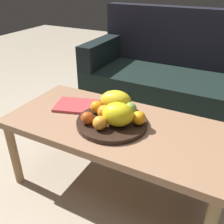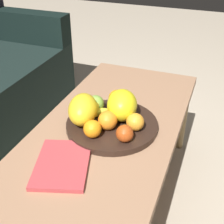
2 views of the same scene
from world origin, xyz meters
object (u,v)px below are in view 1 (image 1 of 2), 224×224
melon_large_front (118,114)px  orange_right (100,123)px  orange_front (104,112)px  banana_bunch (121,109)px  coffee_table (116,131)px  orange_back (139,118)px  magazine (77,106)px  melon_smaller_beside (116,101)px  apple_front (87,118)px  orange_left (96,107)px  couch (185,84)px  apple_left (130,109)px  fruit_bowl (112,122)px

melon_large_front → orange_right: size_ratio=2.23×
orange_front → banana_bunch: size_ratio=0.49×
coffee_table → melon_large_front: (0.03, -0.04, 0.14)m
orange_back → magazine: bearing=173.2°
melon_smaller_beside → apple_front: (-0.06, -0.20, -0.03)m
orange_left → magazine: bearing=164.9°
coffee_table → couch: couch is taller
apple_left → banana_bunch: (-0.05, -0.01, -0.01)m
orange_back → magazine: (-0.41, 0.05, -0.05)m
melon_large_front → orange_right: bearing=-129.2°
fruit_bowl → couch: bearing=82.5°
orange_back → apple_left: (-0.08, 0.07, 0.00)m
orange_left → orange_back: size_ratio=0.96×
orange_right → apple_front: bearing=169.7°
orange_front → orange_back: bearing=8.9°
fruit_bowl → orange_front: 0.07m
orange_left → melon_smaller_beside: bearing=43.5°
orange_back → banana_bunch: 0.14m
apple_front → banana_bunch: size_ratio=0.43×
orange_front → banana_bunch: orange_front is taller
melon_smaller_beside → apple_left: melon_smaller_beside is taller
melon_large_front → melon_smaller_beside: (-0.08, 0.14, -0.00)m
apple_left → fruit_bowl: bearing=-121.3°
couch → apple_left: size_ratio=23.35×
apple_left → couch: bearing=85.1°
orange_right → melon_large_front: bearing=50.8°
coffee_table → apple_left: (0.05, 0.08, 0.11)m
orange_front → apple_left: orange_front is taller
melon_large_front → magazine: 0.35m
orange_left → banana_bunch: bearing=22.9°
apple_front → coffee_table: bearing=43.2°
melon_large_front → apple_left: bearing=84.4°
couch → orange_left: size_ratio=24.66×
banana_bunch → magazine: size_ratio=0.61×
melon_smaller_beside → orange_back: melon_smaller_beside is taller
banana_bunch → magazine: banana_bunch is taller
fruit_bowl → banana_bunch: bearing=84.6°
fruit_bowl → orange_right: (-0.01, -0.10, 0.05)m
apple_front → fruit_bowl: bearing=41.7°
apple_front → banana_bunch: (0.11, 0.17, -0.01)m
orange_right → orange_left: bearing=126.0°
coffee_table → orange_back: 0.17m
melon_smaller_beside → orange_right: (0.02, -0.21, -0.02)m
orange_left → melon_large_front: bearing=-20.9°
coffee_table → magazine: size_ratio=4.75×
coffee_table → orange_back: (0.12, 0.01, 0.11)m
orange_front → apple_front: bearing=-120.6°
coffee_table → melon_smaller_beside: 0.17m
fruit_bowl → magazine: fruit_bowl is taller
coffee_table → couch: bearing=83.0°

